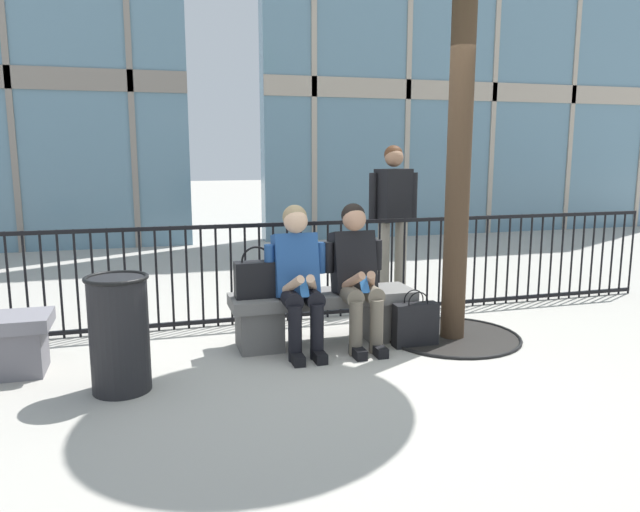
# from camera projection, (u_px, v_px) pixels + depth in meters

# --- Properties ---
(ground_plane) EXTENTS (60.00, 60.00, 0.00)m
(ground_plane) POSITION_uv_depth(u_px,v_px,m) (323.00, 343.00, 5.23)
(ground_plane) COLOR #B2ADA3
(stone_bench) EXTENTS (1.60, 0.44, 0.45)m
(stone_bench) POSITION_uv_depth(u_px,v_px,m) (323.00, 312.00, 5.19)
(stone_bench) COLOR slate
(stone_bench) RESTS_ON ground
(seated_person_with_phone) EXTENTS (0.52, 0.66, 1.21)m
(seated_person_with_phone) POSITION_uv_depth(u_px,v_px,m) (298.00, 274.00, 4.93)
(seated_person_with_phone) COLOR black
(seated_person_with_phone) RESTS_ON ground
(seated_person_companion) EXTENTS (0.52, 0.66, 1.21)m
(seated_person_companion) POSITION_uv_depth(u_px,v_px,m) (356.00, 271.00, 5.07)
(seated_person_companion) COLOR #6B6051
(seated_person_companion) RESTS_ON ground
(handbag_on_bench) EXTENTS (0.36, 0.16, 0.43)m
(handbag_on_bench) POSITION_uv_depth(u_px,v_px,m) (256.00, 278.00, 4.96)
(handbag_on_bench) COLOR black
(handbag_on_bench) RESTS_ON stone_bench
(shopping_bag) EXTENTS (0.39, 0.13, 0.49)m
(shopping_bag) POSITION_uv_depth(u_px,v_px,m) (415.00, 324.00, 5.11)
(shopping_bag) COLOR black
(shopping_bag) RESTS_ON ground
(bystander_at_railing) EXTENTS (0.55, 0.34, 1.71)m
(bystander_at_railing) POSITION_uv_depth(u_px,v_px,m) (393.00, 212.00, 6.47)
(bystander_at_railing) COLOR gray
(bystander_at_railing) RESTS_ON ground
(plaza_railing) EXTENTS (7.95, 0.04, 0.97)m
(plaza_railing) POSITION_uv_depth(u_px,v_px,m) (301.00, 271.00, 5.87)
(plaza_railing) COLOR black
(plaza_railing) RESTS_ON ground
(trash_can) EXTENTS (0.43, 0.43, 0.82)m
(trash_can) POSITION_uv_depth(u_px,v_px,m) (119.00, 333.00, 4.12)
(trash_can) COLOR black
(trash_can) RESTS_ON ground
(building_facade_right) EXTENTS (9.23, 0.43, 9.00)m
(building_facade_right) POSITION_uv_depth(u_px,v_px,m) (493.00, 3.00, 11.73)
(building_facade_right) COLOR slate
(building_facade_right) RESTS_ON ground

